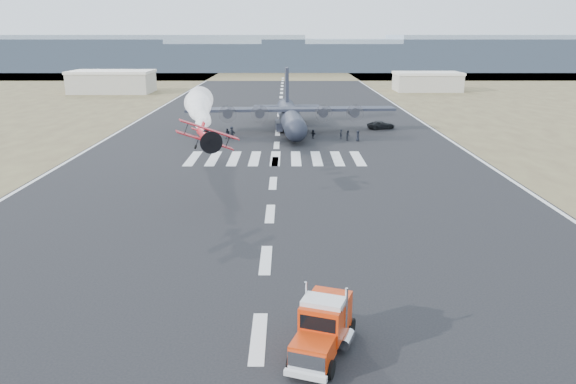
{
  "coord_description": "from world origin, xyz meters",
  "views": [
    {
      "loc": [
        1.72,
        -29.79,
        17.46
      ],
      "look_at": [
        1.79,
        17.86,
        4.0
      ],
      "focal_mm": 35.0,
      "sensor_mm": 36.0,
      "label": 1
    }
  ],
  "objects_px": {
    "crew_a": "(341,134)",
    "crew_e": "(358,136)",
    "semi_truck": "(323,326)",
    "hangar_right": "(427,81)",
    "crew_b": "(228,134)",
    "crew_c": "(232,132)",
    "transport_aircraft": "(290,116)",
    "crew_h": "(348,135)",
    "crew_f": "(313,134)",
    "support_vehicle": "(381,125)",
    "hangar_left": "(112,81)",
    "crew_d": "(232,134)",
    "crew_g": "(301,129)",
    "aerobatic_biplane": "(206,136)"
  },
  "relations": [
    {
      "from": "crew_a",
      "to": "crew_e",
      "type": "relative_size",
      "value": 0.9
    },
    {
      "from": "semi_truck",
      "to": "hangar_right",
      "type": "bearing_deg",
      "value": 93.76
    },
    {
      "from": "crew_b",
      "to": "crew_c",
      "type": "relative_size",
      "value": 0.98
    },
    {
      "from": "crew_c",
      "to": "crew_e",
      "type": "xyz_separation_m",
      "value": [
        21.63,
        -3.89,
        -0.02
      ]
    },
    {
      "from": "transport_aircraft",
      "to": "crew_h",
      "type": "relative_size",
      "value": 22.35
    },
    {
      "from": "crew_f",
      "to": "crew_h",
      "type": "distance_m",
      "value": 6.07
    },
    {
      "from": "support_vehicle",
      "to": "crew_c",
      "type": "xyz_separation_m",
      "value": [
        -27.71,
        -9.0,
        0.2
      ]
    },
    {
      "from": "crew_a",
      "to": "semi_truck",
      "type": "bearing_deg",
      "value": -8.4
    },
    {
      "from": "hangar_left",
      "to": "crew_d",
      "type": "distance_m",
      "value": 90.68
    },
    {
      "from": "transport_aircraft",
      "to": "crew_g",
      "type": "bearing_deg",
      "value": -65.54
    },
    {
      "from": "aerobatic_biplane",
      "to": "crew_d",
      "type": "height_order",
      "value": "aerobatic_biplane"
    },
    {
      "from": "hangar_right",
      "to": "semi_truck",
      "type": "height_order",
      "value": "hangar_right"
    },
    {
      "from": "hangar_left",
      "to": "crew_a",
      "type": "distance_m",
      "value": 101.08
    },
    {
      "from": "aerobatic_biplane",
      "to": "hangar_left",
      "type": "bearing_deg",
      "value": 101.0
    },
    {
      "from": "crew_b",
      "to": "aerobatic_biplane",
      "type": "bearing_deg",
      "value": -67.2
    },
    {
      "from": "support_vehicle",
      "to": "crew_a",
      "type": "height_order",
      "value": "crew_a"
    },
    {
      "from": "semi_truck",
      "to": "support_vehicle",
      "type": "relative_size",
      "value": 1.44
    },
    {
      "from": "hangar_left",
      "to": "crew_g",
      "type": "relative_size",
      "value": 13.93
    },
    {
      "from": "transport_aircraft",
      "to": "crew_d",
      "type": "xyz_separation_m",
      "value": [
        -10.0,
        -8.31,
        -2.04
      ]
    },
    {
      "from": "aerobatic_biplane",
      "to": "crew_f",
      "type": "height_order",
      "value": "aerobatic_biplane"
    },
    {
      "from": "transport_aircraft",
      "to": "crew_d",
      "type": "bearing_deg",
      "value": -143.77
    },
    {
      "from": "crew_c",
      "to": "aerobatic_biplane",
      "type": "bearing_deg",
      "value": 75.63
    },
    {
      "from": "support_vehicle",
      "to": "hangar_right",
      "type": "bearing_deg",
      "value": -38.43
    },
    {
      "from": "hangar_left",
      "to": "crew_d",
      "type": "bearing_deg",
      "value": -60.75
    },
    {
      "from": "hangar_right",
      "to": "crew_b",
      "type": "distance_m",
      "value": 100.31
    },
    {
      "from": "hangar_left",
      "to": "crew_f",
      "type": "height_order",
      "value": "hangar_left"
    },
    {
      "from": "crew_a",
      "to": "crew_e",
      "type": "bearing_deg",
      "value": 46.88
    },
    {
      "from": "transport_aircraft",
      "to": "crew_c",
      "type": "distance_m",
      "value": 12.38
    },
    {
      "from": "hangar_left",
      "to": "crew_e",
      "type": "height_order",
      "value": "hangar_left"
    },
    {
      "from": "crew_f",
      "to": "crew_g",
      "type": "distance_m",
      "value": 4.86
    },
    {
      "from": "crew_g",
      "to": "crew_h",
      "type": "height_order",
      "value": "crew_g"
    },
    {
      "from": "crew_a",
      "to": "crew_c",
      "type": "height_order",
      "value": "crew_c"
    },
    {
      "from": "support_vehicle",
      "to": "crew_b",
      "type": "xyz_separation_m",
      "value": [
        -28.26,
        -10.75,
        0.18
      ]
    },
    {
      "from": "support_vehicle",
      "to": "crew_f",
      "type": "distance_m",
      "value": 17.12
    },
    {
      "from": "hangar_right",
      "to": "crew_a",
      "type": "xyz_separation_m",
      "value": [
        -35.01,
        -84.01,
        -2.2
      ]
    },
    {
      "from": "crew_g",
      "to": "support_vehicle",
      "type": "bearing_deg",
      "value": -112.52
    },
    {
      "from": "semi_truck",
      "to": "crew_b",
      "type": "relative_size",
      "value": 4.14
    },
    {
      "from": "crew_b",
      "to": "crew_g",
      "type": "xyz_separation_m",
      "value": [
        12.8,
        4.66,
        -0.02
      ]
    },
    {
      "from": "crew_b",
      "to": "crew_f",
      "type": "height_order",
      "value": "crew_b"
    },
    {
      "from": "semi_truck",
      "to": "crew_d",
      "type": "relative_size",
      "value": 4.73
    },
    {
      "from": "crew_b",
      "to": "crew_d",
      "type": "relative_size",
      "value": 1.14
    },
    {
      "from": "crew_g",
      "to": "crew_h",
      "type": "bearing_deg",
      "value": -171.56
    },
    {
      "from": "hangar_right",
      "to": "crew_a",
      "type": "distance_m",
      "value": 91.04
    },
    {
      "from": "transport_aircraft",
      "to": "crew_a",
      "type": "relative_size",
      "value": 23.45
    },
    {
      "from": "aerobatic_biplane",
      "to": "crew_g",
      "type": "xyz_separation_m",
      "value": [
        11.01,
        42.71,
        -6.37
      ]
    },
    {
      "from": "crew_d",
      "to": "crew_e",
      "type": "xyz_separation_m",
      "value": [
        21.34,
        -2.2,
        0.11
      ]
    },
    {
      "from": "transport_aircraft",
      "to": "crew_h",
      "type": "height_order",
      "value": "transport_aircraft"
    },
    {
      "from": "aerobatic_biplane",
      "to": "crew_c",
      "type": "bearing_deg",
      "value": 81.68
    },
    {
      "from": "aerobatic_biplane",
      "to": "crew_g",
      "type": "distance_m",
      "value": 44.56
    },
    {
      "from": "semi_truck",
      "to": "crew_a",
      "type": "relative_size",
      "value": 4.61
    }
  ]
}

